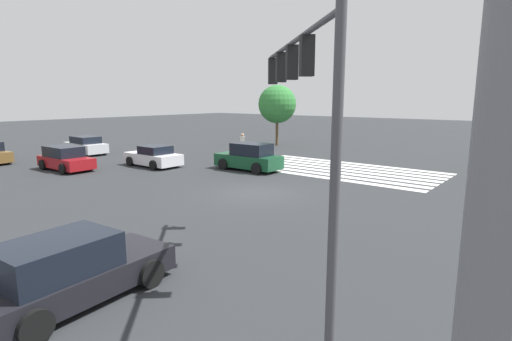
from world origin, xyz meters
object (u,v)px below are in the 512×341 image
Objects in this scene: car_3 at (249,157)px; pedestrian at (243,144)px; tree_corner_a at (277,104)px; car_5 at (154,157)px; car_2 at (65,159)px; car_4 at (69,272)px; car_1 at (86,145)px; traffic_signal_mast at (299,90)px.

pedestrian is at bearing -46.55° from car_3.
pedestrian is at bearing 107.11° from tree_corner_a.
car_5 is at bearing 92.47° from tree_corner_a.
pedestrian is at bearing 64.84° from car_2.
car_5 is (13.48, -12.38, -0.08)m from car_4.
tree_corner_a reaches higher than car_1.
tree_corner_a is at bearing -62.86° from car_3.
car_3 reaches higher than car_5.
pedestrian is (11.70, -19.40, 0.32)m from car_4.
car_2 is 19.69m from tree_corner_a.
pedestrian is at bearing 26.63° from car_4.
car_5 is 2.25× the size of pedestrian.
car_4 is 1.10× the size of car_5.
car_3 is 14.03m from tree_corner_a.
traffic_signal_mast is at bearing -12.65° from car_2.
car_5 is (-9.15, 0.18, -0.06)m from car_1.
tree_corner_a is at bearing -8.12° from traffic_signal_mast.
car_3 is 0.96× the size of car_4.
car_5 is at bearing 52.11° from car_2.
car_1 is 15.29m from car_3.
traffic_signal_mast is 1.39× the size of car_3.
car_3 is (-9.12, -7.25, 0.08)m from car_2.
pedestrian reaches higher than car_2.
car_5 is at bearing -179.14° from car_1.
traffic_signal_mast is 27.56m from car_1.
car_2 is (19.98, -3.95, -3.95)m from traffic_signal_mast.
car_5 is (-3.22, -4.36, -0.08)m from car_2.
car_2 is at bearing 53.68° from car_5.
tree_corner_a is (-2.57, -19.26, 3.20)m from car_2.
car_5 is (16.77, -8.31, -4.03)m from traffic_signal_mast.
car_3 is 1.06× the size of car_5.
car_1 is 25.88m from car_4.
car_1 is at bearing 8.76° from car_3.
car_2 is at bearing -67.51° from pedestrian.
traffic_signal_mast is 1.46× the size of car_2.
tree_corner_a reaches higher than car_3.
car_1 is 0.94× the size of car_4.
car_5 is 7.26m from pedestrian.
car_3 is 2.39× the size of pedestrian.
car_4 is 30.88m from tree_corner_a.
traffic_signal_mast is 29.02m from tree_corner_a.
pedestrian is (-5.00, -11.39, 0.32)m from car_2.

